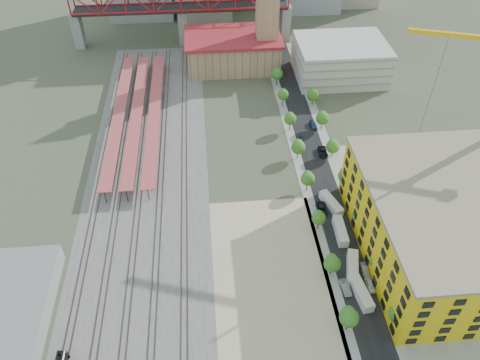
{
  "coord_description": "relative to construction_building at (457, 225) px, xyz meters",
  "views": [
    {
      "loc": [
        -17.61,
        -92.48,
        93.47
      ],
      "look_at": [
        -9.4,
        0.21,
        10.0
      ],
      "focal_mm": 35.0,
      "sensor_mm": 36.0,
      "label": 1
    }
  ],
  "objects": [
    {
      "name": "ground",
      "position": [
        -42.0,
        20.0,
        -9.41
      ],
      "size": [
        400.0,
        400.0,
        0.0
      ],
      "primitive_type": "plane",
      "color": "#474C38",
      "rests_on": "ground"
    },
    {
      "name": "ballast_strip",
      "position": [
        -78.0,
        37.5,
        -9.38
      ],
      "size": [
        36.0,
        165.0,
        0.06
      ],
      "primitive_type": "cube",
      "color": "#605E59",
      "rests_on": "ground"
    },
    {
      "name": "dirt_lot",
      "position": [
        -46.0,
        -11.5,
        -9.38
      ],
      "size": [
        28.0,
        67.0,
        0.06
      ],
      "primitive_type": "cube",
      "color": "tan",
      "rests_on": "ground"
    },
    {
      "name": "street_asphalt",
      "position": [
        -26.0,
        35.0,
        -9.38
      ],
      "size": [
        12.0,
        170.0,
        0.06
      ],
      "primitive_type": "cube",
      "color": "black",
      "rests_on": "ground"
    },
    {
      "name": "sidewalk_west",
      "position": [
        -31.5,
        35.0,
        -9.39
      ],
      "size": [
        3.0,
        170.0,
        0.04
      ],
      "primitive_type": "cube",
      "color": "gray",
      "rests_on": "ground"
    },
    {
      "name": "sidewalk_east",
      "position": [
        -20.5,
        35.0,
        -9.39
      ],
      "size": [
        3.0,
        170.0,
        0.04
      ],
      "primitive_type": "cube",
      "color": "gray",
      "rests_on": "ground"
    },
    {
      "name": "construction_pad",
      "position": [
        3.0,
        0.0,
        -9.38
      ],
      "size": [
        50.0,
        90.0,
        0.06
      ],
      "primitive_type": "cube",
      "color": "gray",
      "rests_on": "ground"
    },
    {
      "name": "rail_tracks",
      "position": [
        -79.8,
        37.5,
        -9.26
      ],
      "size": [
        26.56,
        160.0,
        0.18
      ],
      "color": "#382B23",
      "rests_on": "ground"
    },
    {
      "name": "platform_canopies",
      "position": [
        -83.0,
        65.0,
        -5.42
      ],
      "size": [
        16.0,
        80.0,
        4.12
      ],
      "color": "#B34549",
      "rests_on": "ground"
    },
    {
      "name": "station_hall",
      "position": [
        -47.0,
        102.0,
        -2.74
      ],
      "size": [
        38.0,
        24.0,
        13.1
      ],
      "color": "tan",
      "rests_on": "ground"
    },
    {
      "name": "parking_garage",
      "position": [
        -6.0,
        90.0,
        -2.41
      ],
      "size": [
        34.0,
        26.0,
        14.0
      ],
      "primitive_type": "cube",
      "color": "silver",
      "rests_on": "ground"
    },
    {
      "name": "truss_bridge",
      "position": [
        -67.0,
        125.0,
        9.45
      ],
      "size": [
        94.0,
        9.6,
        25.6
      ],
      "color": "gray",
      "rests_on": "ground"
    },
    {
      "name": "construction_building",
      "position": [
        0.0,
        0.0,
        0.0
      ],
      "size": [
        44.6,
        50.6,
        18.8
      ],
      "color": "yellow",
      "rests_on": "ground"
    },
    {
      "name": "street_trees",
      "position": [
        -26.0,
        25.0,
        -9.41
      ],
      "size": [
        15.4,
        124.4,
        8.0
      ],
      "color": "#31681F",
      "rests_on": "ground"
    },
    {
      "name": "distant_hills",
      "position": [
        3.28,
        280.0,
        -88.95
      ],
      "size": [
        647.0,
        264.0,
        227.0
      ],
      "color": "#4C6B59",
      "rests_on": "ground"
    },
    {
      "name": "site_trailer_a",
      "position": [
        -26.0,
        -11.8,
        -8.1
      ],
      "size": [
        3.88,
        9.85,
        2.62
      ],
      "primitive_type": "cube",
      "rotation": [
        0.0,
        0.0,
        0.14
      ],
      "color": "silver",
      "rests_on": "ground"
    },
    {
      "name": "site_trailer_b",
      "position": [
        -26.0,
        -4.47,
        -8.09
      ],
      "size": [
        4.98,
        9.95,
        2.63
      ],
      "primitive_type": "cube",
      "rotation": [
        0.0,
        0.0,
        -0.27
      ],
      "color": "silver",
      "rests_on": "ground"
    },
    {
      "name": "site_trailer_c",
      "position": [
        -26.0,
        7.47,
        -8.12
      ],
      "size": [
        2.8,
        9.52,
        2.58
      ],
      "primitive_type": "cube",
      "rotation": [
        0.0,
        0.0,
        -0.03
      ],
      "color": "silver",
      "rests_on": "ground"
    },
    {
      "name": "site_trailer_d",
      "position": [
        -26.0,
        17.86,
        -8.15
      ],
      "size": [
        5.3,
        9.5,
        2.52
      ],
      "primitive_type": "cube",
      "rotation": [
        0.0,
        0.0,
        0.33
      ],
      "color": "silver",
      "rests_on": "ground"
    },
    {
      "name": "car_1",
      "position": [
        -29.0,
        -9.73,
        -8.61
      ],
      "size": [
        2.08,
        4.96,
        1.59
      ],
      "primitive_type": "imported",
      "rotation": [
        0.0,
        0.0,
        0.08
      ],
      "color": "gray",
      "rests_on": "ground"
    },
    {
      "name": "car_2",
      "position": [
        -29.0,
        16.3,
        -8.6
      ],
      "size": [
        3.02,
        5.95,
        1.61
      ],
      "primitive_type": "imported",
      "rotation": [
        0.0,
        0.0,
        -0.06
      ],
      "color": "black",
      "rests_on": "ground"
    },
    {
      "name": "car_3",
      "position": [
        -29.0,
        46.93,
        -8.72
      ],
      "size": [
        2.35,
        4.91,
        1.38
      ],
      "primitive_type": "imported",
      "rotation": [
        0.0,
        0.0,
        -0.09
      ],
      "color": "#1A2A4D",
      "rests_on": "ground"
    },
    {
      "name": "car_4",
      "position": [
        -23.0,
        -9.56,
        -8.66
      ],
      "size": [
        1.94,
        4.49,
        1.51
      ],
      "primitive_type": "imported",
      "rotation": [
        0.0,
        0.0,
        0.04
      ],
      "color": "white",
      "rests_on": "ground"
    },
    {
      "name": "car_5",
      "position": [
        -23.0,
        -4.88,
        -8.69
      ],
      "size": [
        1.62,
        4.38,
        1.43
      ],
      "primitive_type": "imported",
      "rotation": [
        0.0,
        0.0,
        0.02
      ],
      "color": "gray",
      "rests_on": "ground"
    },
    {
      "name": "car_6",
      "position": [
        -23.0,
        41.45,
        -8.62
      ],
      "size": [
        2.86,
        5.77,
        1.57
      ],
      "primitive_type": "imported",
      "rotation": [
        0.0,
        0.0,
        -0.05
      ],
      "color": "black",
      "rests_on": "ground"
    },
    {
      "name": "car_7",
      "position": [
        -23.0,
        56.49,
        -8.7
      ],
      "size": [
        2.35,
        5.0,
        1.41
      ],
      "primitive_type": "imported",
      "rotation": [
        0.0,
        0.0,
        0.08
      ],
      "color": "navy",
      "rests_on": "ground"
    }
  ]
}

